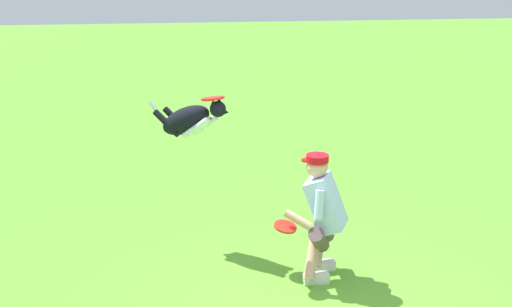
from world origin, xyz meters
name	(u,v)px	position (x,y,z in m)	size (l,w,h in m)	color
person	(322,213)	(-0.29, -0.80, 0.70)	(0.70, 0.64, 1.29)	silver
dog	(189,120)	(0.94, -1.79, 1.44)	(0.86, 0.75, 0.55)	black
frisbee_flying	(213,98)	(0.70, -1.58, 1.72)	(0.25, 0.25, 0.02)	red
frisbee_held	(285,227)	(0.09, -0.73, 0.61)	(0.23, 0.23, 0.02)	red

